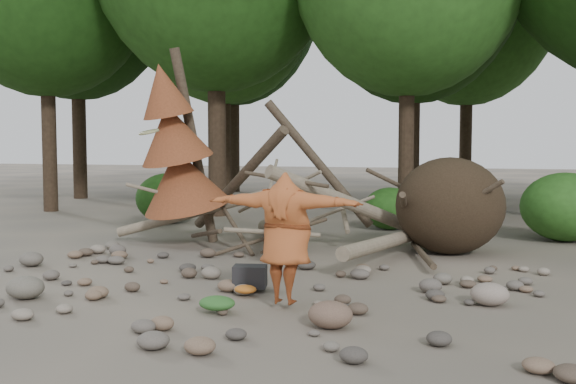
% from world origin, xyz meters
% --- Properties ---
extents(ground, '(120.00, 120.00, 0.00)m').
position_xyz_m(ground, '(0.00, 0.00, 0.00)').
color(ground, '#514C44').
rests_on(ground, ground).
extents(deadfall_pile, '(8.55, 5.24, 3.30)m').
position_xyz_m(deadfall_pile, '(2.02, 4.24, 0.95)').
color(deadfall_pile, '#332619').
rests_on(deadfall_pile, ground).
extents(dead_conifer, '(2.06, 2.16, 4.35)m').
position_xyz_m(dead_conifer, '(-3.12, 3.37, 2.11)').
color(dead_conifer, '#4C3F30').
rests_on(dead_conifer, ground).
extents(bush_left, '(1.80, 1.80, 1.44)m').
position_xyz_m(bush_left, '(-5.50, 7.20, 0.72)').
color(bush_left, '#1C4412').
rests_on(bush_left, ground).
extents(bush_mid, '(1.40, 1.40, 1.12)m').
position_xyz_m(bush_mid, '(0.80, 7.80, 0.56)').
color(bush_mid, '#255719').
rests_on(bush_mid, ground).
extents(bush_right, '(2.00, 2.00, 1.60)m').
position_xyz_m(bush_right, '(5.00, 7.00, 0.80)').
color(bush_right, '#2E6720').
rests_on(bush_right, ground).
extents(frisbee_thrower, '(3.06, 0.92, 2.37)m').
position_xyz_m(frisbee_thrower, '(0.87, -0.99, 0.97)').
color(frisbee_thrower, '#AD5327').
rests_on(frisbee_thrower, ground).
extents(backpack, '(0.56, 0.44, 0.33)m').
position_xyz_m(backpack, '(0.02, -0.15, 0.17)').
color(backpack, black).
rests_on(backpack, ground).
extents(cloth_green, '(0.49, 0.41, 0.18)m').
position_xyz_m(cloth_green, '(0.11, -1.52, 0.09)').
color(cloth_green, '#2D6127').
rests_on(cloth_green, ground).
extents(cloth_orange, '(0.33, 0.27, 0.12)m').
position_xyz_m(cloth_orange, '(0.09, -0.52, 0.06)').
color(cloth_orange, '#B5611F').
rests_on(cloth_orange, ground).
extents(boulder_front_left, '(0.55, 0.50, 0.33)m').
position_xyz_m(boulder_front_left, '(-2.86, -1.65, 0.17)').
color(boulder_front_left, '#6B6559').
rests_on(boulder_front_left, ground).
extents(boulder_front_right, '(0.55, 0.49, 0.33)m').
position_xyz_m(boulder_front_right, '(1.68, -1.69, 0.16)').
color(boulder_front_right, brown).
rests_on(boulder_front_right, ground).
extents(boulder_mid_right, '(0.53, 0.47, 0.32)m').
position_xyz_m(boulder_mid_right, '(3.48, 0.09, 0.16)').
color(boulder_mid_right, gray).
rests_on(boulder_mid_right, ground).
extents(boulder_mid_left, '(0.44, 0.40, 0.27)m').
position_xyz_m(boulder_mid_left, '(-4.55, 0.45, 0.13)').
color(boulder_mid_left, '#655F55').
rests_on(boulder_mid_left, ground).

